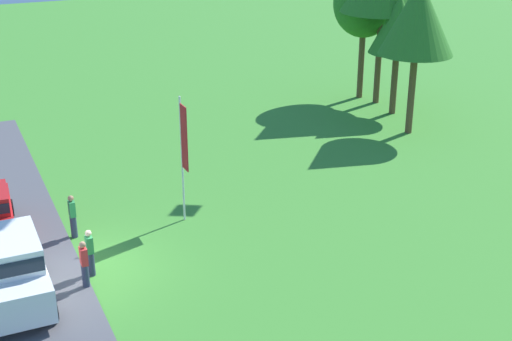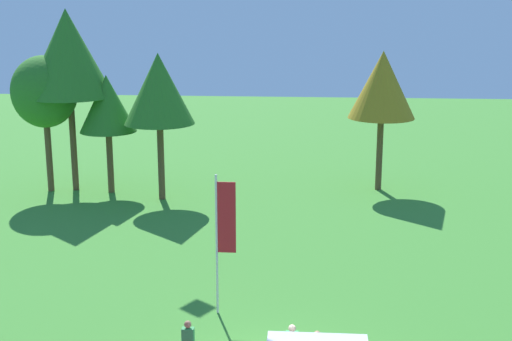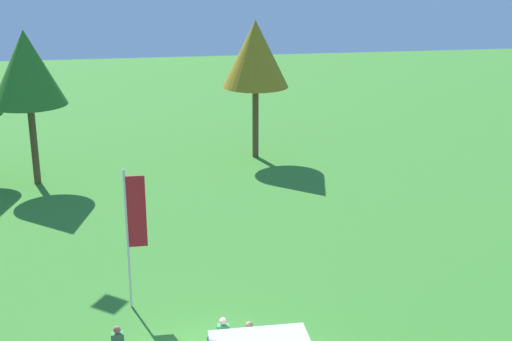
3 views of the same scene
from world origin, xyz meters
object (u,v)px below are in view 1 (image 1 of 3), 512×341
object	(u,v)px
person_on_lawn	(84,264)
person_beside_suv	(90,252)
person_watching_sky	(73,216)
tree_center_back	(364,4)
car_suv_mid_row	(11,267)
tree_lone_near	(399,25)
flag_banner	(184,145)
tree_far_left	(418,17)

from	to	relation	value
person_on_lawn	person_beside_suv	bearing A→B (deg)	154.54
person_watching_sky	tree_center_back	distance (m)	23.33
car_suv_mid_row	tree_lone_near	size ratio (longest dim) A/B	0.69
person_on_lawn	person_watching_sky	distance (m)	3.80
flag_banner	tree_center_back	bearing A→B (deg)	127.59
tree_center_back	tree_far_left	size ratio (longest dim) A/B	0.97
person_watching_sky	tree_center_back	size ratio (longest dim) A/B	0.22
tree_center_back	flag_banner	xyz separation A→B (m)	(11.94, -15.51, -2.50)
person_on_lawn	tree_far_left	size ratio (longest dim) A/B	0.21
person_on_lawn	flag_banner	size ratio (longest dim) A/B	0.34
person_beside_suv	tree_lone_near	bearing A→B (deg)	118.86
tree_center_back	tree_lone_near	world-z (taller)	tree_center_back
flag_banner	person_on_lawn	bearing A→B (deg)	-55.09
car_suv_mid_row	tree_center_back	world-z (taller)	tree_center_back
person_on_lawn	person_beside_suv	world-z (taller)	same
car_suv_mid_row	person_beside_suv	world-z (taller)	car_suv_mid_row
tree_lone_near	person_watching_sky	bearing A→B (deg)	-68.36
car_suv_mid_row	person_beside_suv	size ratio (longest dim) A/B	2.69
car_suv_mid_row	flag_banner	world-z (taller)	flag_banner
person_on_lawn	person_beside_suv	xyz separation A→B (m)	(-0.72, 0.34, 0.00)
flag_banner	tree_lone_near	bearing A→B (deg)	118.44
person_on_lawn	tree_lone_near	distance (m)	23.59
tree_lone_near	car_suv_mid_row	bearing A→B (deg)	-62.57
car_suv_mid_row	tree_far_left	distance (m)	23.26
person_beside_suv	flag_banner	size ratio (longest dim) A/B	0.34
person_on_lawn	person_watching_sky	world-z (taller)	same
person_beside_suv	tree_far_left	world-z (taller)	tree_far_left
car_suv_mid_row	person_beside_suv	bearing A→B (deg)	105.27
tree_far_left	flag_banner	size ratio (longest dim) A/B	1.59
tree_center_back	person_watching_sky	bearing A→B (deg)	-60.05
person_beside_suv	flag_banner	bearing A→B (deg)	120.34
person_beside_suv	tree_lone_near	world-z (taller)	tree_lone_near
tree_lone_near	tree_far_left	size ratio (longest dim) A/B	0.84
car_suv_mid_row	tree_center_back	xyz separation A→B (m)	(-15.15, 22.37, 4.41)
car_suv_mid_row	flag_banner	bearing A→B (deg)	115.09
person_watching_sky	person_beside_suv	bearing A→B (deg)	-0.48
person_on_lawn	tree_far_left	distance (m)	21.36
tree_far_left	tree_lone_near	bearing A→B (deg)	159.80
tree_center_back	tree_far_left	world-z (taller)	tree_far_left
tree_far_left	person_on_lawn	bearing A→B (deg)	-66.03
person_beside_suv	flag_banner	distance (m)	5.49
person_watching_sky	flag_banner	bearing A→B (deg)	82.69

